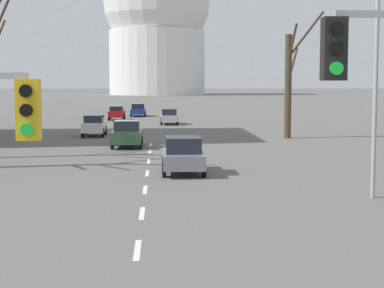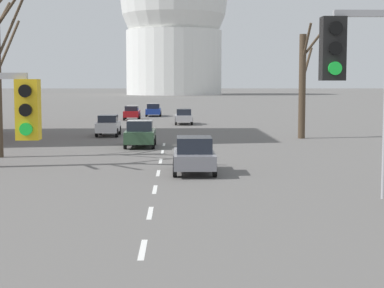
{
  "view_description": "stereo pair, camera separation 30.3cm",
  "coord_description": "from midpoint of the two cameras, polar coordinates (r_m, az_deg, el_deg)",
  "views": [
    {
      "loc": [
        0.56,
        -4.38,
        4.19
      ],
      "look_at": [
        1.12,
        6.58,
        3.13
      ],
      "focal_mm": 60.0,
      "sensor_mm": 36.0,
      "label": 1
    },
    {
      "loc": [
        0.86,
        -4.39,
        4.19
      ],
      "look_at": [
        1.12,
        6.58,
        3.13
      ],
      "focal_mm": 60.0,
      "sensor_mm": 36.0,
      "label": 2
    }
  ],
  "objects": [
    {
      "name": "lane_stripe_2",
      "position": [
        16.32,
        -3.86,
        -9.33
      ],
      "size": [
        0.16,
        2.0,
        0.01
      ],
      "primitive_type": "cube",
      "color": "silver",
      "rests_on": "ground_plane"
    },
    {
      "name": "lane_stripe_3",
      "position": [
        20.7,
        -3.32,
        -6.13
      ],
      "size": [
        0.16,
        2.0,
        0.01
      ],
      "primitive_type": "cube",
      "color": "silver",
      "rests_on": "ground_plane"
    },
    {
      "name": "lane_stripe_4",
      "position": [
        25.12,
        -2.97,
        -4.05
      ],
      "size": [
        0.16,
        2.0,
        0.01
      ],
      "primitive_type": "cube",
      "color": "silver",
      "rests_on": "ground_plane"
    },
    {
      "name": "lane_stripe_5",
      "position": [
        29.56,
        -2.73,
        -2.6
      ],
      "size": [
        0.16,
        2.0,
        0.01
      ],
      "primitive_type": "cube",
      "color": "silver",
      "rests_on": "ground_plane"
    },
    {
      "name": "lane_stripe_6",
      "position": [
        34.02,
        -2.55,
        -1.52
      ],
      "size": [
        0.16,
        2.0,
        0.01
      ],
      "primitive_type": "cube",
      "color": "silver",
      "rests_on": "ground_plane"
    },
    {
      "name": "lane_stripe_7",
      "position": [
        38.49,
        -2.42,
        -0.7
      ],
      "size": [
        0.16,
        2.0,
        0.01
      ],
      "primitive_type": "cube",
      "color": "silver",
      "rests_on": "ground_plane"
    },
    {
      "name": "lane_stripe_8",
      "position": [
        42.97,
        -2.31,
        -0.04
      ],
      "size": [
        0.16,
        2.0,
        0.01
      ],
      "primitive_type": "cube",
      "color": "silver",
      "rests_on": "ground_plane"
    },
    {
      "name": "street_lamp_right",
      "position": [
        23.68,
        16.21,
        7.55
      ],
      "size": [
        2.56,
        0.36,
        8.25
      ],
      "color": "#9E9EA3",
      "rests_on": "ground_plane"
    },
    {
      "name": "sedan_near_left",
      "position": [
        71.15,
        -5.25,
        2.8
      ],
      "size": [
        1.74,
        3.96,
        1.55
      ],
      "color": "maroon",
      "rests_on": "ground_plane"
    },
    {
      "name": "sedan_near_right",
      "position": [
        78.35,
        -3.33,
        3.05
      ],
      "size": [
        1.85,
        4.47,
        1.56
      ],
      "color": "navy",
      "rests_on": "ground_plane"
    },
    {
      "name": "sedan_mid_centre",
      "position": [
        63.46,
        -0.6,
        2.49
      ],
      "size": [
        1.74,
        4.49,
        1.54
      ],
      "color": "#B7B7BC",
      "rests_on": "ground_plane"
    },
    {
      "name": "sedan_far_left",
      "position": [
        29.41,
        0.48,
        -0.98
      ],
      "size": [
        1.94,
        4.05,
        1.69
      ],
      "color": "slate",
      "rests_on": "ground_plane"
    },
    {
      "name": "sedan_far_right",
      "position": [
        50.09,
        -7.28,
        1.68
      ],
      "size": [
        1.71,
        3.88,
        1.64
      ],
      "color": "silver",
      "rests_on": "ground_plane"
    },
    {
      "name": "sedan_distant_centre",
      "position": [
        41.28,
        -4.41,
        0.92
      ],
      "size": [
        1.94,
        3.95,
        1.74
      ],
      "color": "#2D4C33",
      "rests_on": "ground_plane"
    },
    {
      "name": "bare_tree_right_far",
      "position": [
        48.19,
        10.07,
        5.53
      ],
      "size": [
        2.56,
        2.56,
        9.27
      ],
      "color": "#473828",
      "rests_on": "ground_plane"
    },
    {
      "name": "capitol_dome",
      "position": [
        211.1,
        -1.58,
        10.85
      ],
      "size": [
        34.42,
        34.42,
        48.62
      ],
      "color": "silver",
      "rests_on": "ground_plane"
    }
  ]
}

